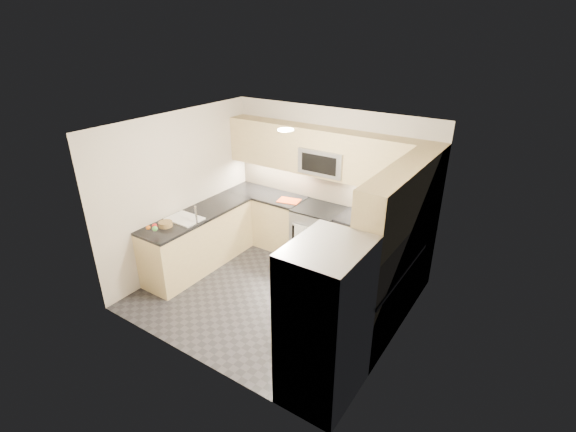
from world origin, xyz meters
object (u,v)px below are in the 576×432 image
object	(u,v)px
microwave	(325,161)
fruit_basket	(166,224)
refrigerator	(325,323)
utensil_bowl	(417,225)
gas_range	(319,234)
cutting_board	(289,201)

from	to	relation	value
microwave	fruit_basket	bearing A→B (deg)	-128.16
refrigerator	utensil_bowl	world-z (taller)	refrigerator
refrigerator	microwave	bearing A→B (deg)	119.62
refrigerator	utensil_bowl	xyz separation A→B (m)	(0.12, 2.47, 0.13)
refrigerator	fruit_basket	distance (m)	3.06
microwave	gas_range	bearing A→B (deg)	-90.00
utensil_bowl	fruit_basket	world-z (taller)	utensil_bowl
utensil_bowl	cutting_board	size ratio (longest dim) A/B	0.87
gas_range	fruit_basket	xyz separation A→B (m)	(-1.55, -1.85, 0.52)
refrigerator	cutting_board	xyz separation A→B (m)	(-2.02, 2.39, 0.05)
gas_range	utensil_bowl	size ratio (longest dim) A/B	2.87
fruit_basket	utensil_bowl	bearing A→B (deg)	31.25
refrigerator	cutting_board	bearing A→B (deg)	130.27
refrigerator	cutting_board	world-z (taller)	refrigerator
fruit_basket	microwave	bearing A→B (deg)	51.84
utensil_bowl	gas_range	bearing A→B (deg)	-178.32
microwave	utensil_bowl	distance (m)	1.71
microwave	refrigerator	distance (m)	3.04
refrigerator	fruit_basket	bearing A→B (deg)	169.15
refrigerator	fruit_basket	xyz separation A→B (m)	(-3.00, 0.58, 0.08)
microwave	cutting_board	world-z (taller)	microwave
refrigerator	gas_range	bearing A→B (deg)	120.88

